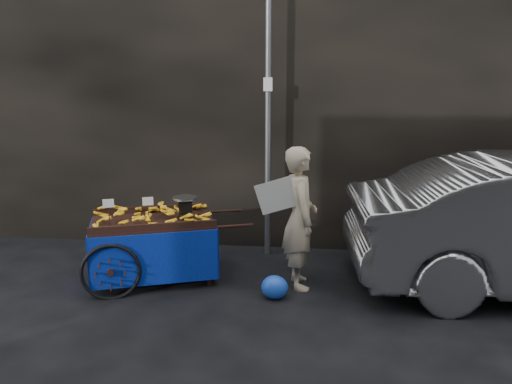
# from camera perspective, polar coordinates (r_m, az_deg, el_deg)

# --- Properties ---
(ground) EXTENTS (80.00, 80.00, 0.00)m
(ground) POSITION_cam_1_polar(r_m,az_deg,el_deg) (6.12, -2.73, -10.94)
(ground) COLOR black
(ground) RESTS_ON ground
(building_wall) EXTENTS (13.50, 2.00, 5.00)m
(building_wall) POSITION_cam_1_polar(r_m,az_deg,el_deg) (8.16, 2.96, 12.93)
(building_wall) COLOR black
(building_wall) RESTS_ON ground
(street_pole) EXTENTS (0.12, 0.10, 4.00)m
(street_pole) POSITION_cam_1_polar(r_m,az_deg,el_deg) (6.88, 1.39, 8.93)
(street_pole) COLOR slate
(street_pole) RESTS_ON ground
(banana_cart) EXTENTS (2.22, 1.55, 1.11)m
(banana_cart) POSITION_cam_1_polar(r_m,az_deg,el_deg) (6.30, -12.15, -3.93)
(banana_cart) COLOR black
(banana_cart) RESTS_ON ground
(vendor) EXTENTS (0.81, 0.69, 1.71)m
(vendor) POSITION_cam_1_polar(r_m,az_deg,el_deg) (5.95, 5.02, -2.95)
(vendor) COLOR tan
(vendor) RESTS_ON ground
(plastic_bag) EXTENTS (0.31, 0.25, 0.28)m
(plastic_bag) POSITION_cam_1_polar(r_m,az_deg,el_deg) (5.80, 2.14, -10.83)
(plastic_bag) COLOR blue
(plastic_bag) RESTS_ON ground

